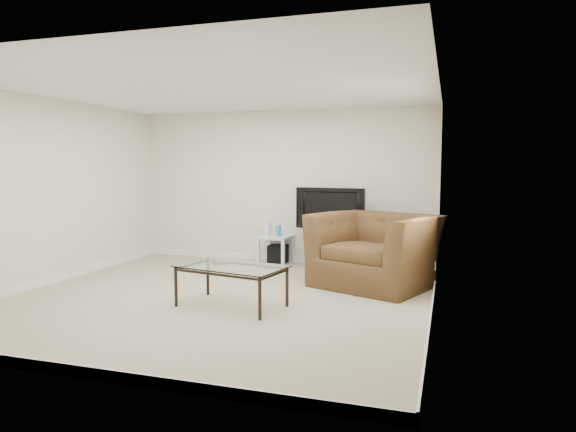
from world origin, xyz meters
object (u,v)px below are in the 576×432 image
(recliner, at_px, (375,238))
(subwoofer, at_px, (278,254))
(tv_stand, at_px, (333,248))
(television, at_px, (332,208))
(side_table, at_px, (276,250))
(coffee_table, at_px, (231,286))

(recliner, bearing_deg, subwoofer, 169.32)
(tv_stand, relative_size, television, 0.71)
(side_table, relative_size, subwoofer, 1.67)
(tv_stand, xyz_separation_m, coffee_table, (-0.59, -2.60, -0.07))
(tv_stand, xyz_separation_m, subwoofer, (-0.92, 0.02, -0.15))
(television, bearing_deg, coffee_table, -94.64)
(side_table, xyz_separation_m, subwoofer, (0.03, 0.02, -0.07))
(side_table, distance_m, recliner, 2.11)
(subwoofer, relative_size, recliner, 0.19)
(tv_stand, height_order, subwoofer, tv_stand)
(coffee_table, bearing_deg, television, 77.06)
(tv_stand, bearing_deg, television, -90.00)
(tv_stand, distance_m, subwoofer, 0.93)
(television, relative_size, side_table, 2.18)
(tv_stand, distance_m, coffee_table, 2.67)
(television, height_order, subwoofer, television)
(subwoofer, height_order, coffee_table, coffee_table)
(tv_stand, height_order, television, television)
(tv_stand, xyz_separation_m, recliner, (0.81, -1.08, 0.34))
(tv_stand, distance_m, television, 0.63)
(tv_stand, distance_m, recliner, 1.39)
(television, bearing_deg, tv_stand, 92.16)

